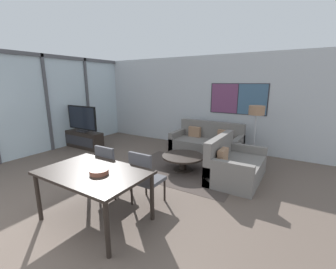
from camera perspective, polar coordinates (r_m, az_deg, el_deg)
The scene contains 14 objects.
ground_plane at distance 3.69m, azimuth -36.95°, elevation -22.97°, with size 24.00×24.00×0.00m, color brown.
wall_back at distance 7.24m, azimuth 7.89°, elevation 8.20°, with size 8.05×0.09×2.80m.
window_wall_left at distance 7.50m, azimuth -28.50°, elevation 7.89°, with size 0.07×5.71×2.80m.
area_rug at distance 5.36m, azimuth 3.75°, elevation -8.94°, with size 2.59×1.87×0.01m.
tv_console at distance 7.52m, azimuth -20.60°, elevation -1.22°, with size 1.38×0.40×0.52m.
television at distance 7.39m, azimuth -21.01°, elevation 3.73°, with size 1.23×0.20×0.80m.
sofa_main at distance 6.55m, azimuth 9.87°, elevation -2.39°, with size 1.93×0.94×0.90m.
sofa_side at distance 5.01m, azimuth 16.08°, elevation -7.66°, with size 0.94×1.47×0.90m.
coffee_table at distance 5.27m, azimuth 3.79°, elevation -6.25°, with size 0.97×0.97×0.36m.
dining_table at distance 3.45m, azimuth -18.39°, elevation -10.01°, with size 1.55×1.01×0.78m.
dining_chair_left at distance 4.20m, azimuth -14.38°, elevation -8.26°, with size 0.46×0.46×0.94m.
dining_chair_centre at distance 3.76m, azimuth -5.88°, elevation -10.46°, with size 0.46×0.46×0.94m.
fruit_bowl at distance 3.29m, azimuth -17.12°, elevation -8.93°, with size 0.26×0.26×0.06m.
floor_lamp at distance 5.92m, azimuth 21.53°, elevation 4.82°, with size 0.38×0.38×1.46m.
Camera 1 is at (2.95, -0.90, 2.02)m, focal length 24.00 mm.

